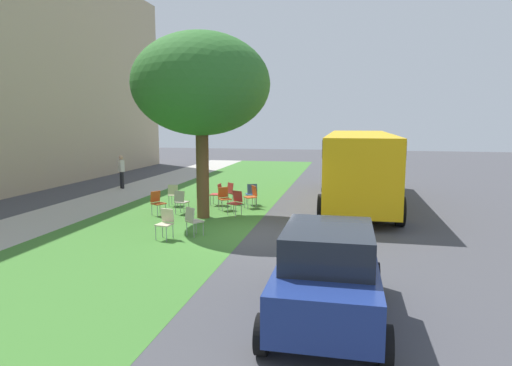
# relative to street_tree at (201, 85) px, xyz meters

# --- Properties ---
(ground) EXTENTS (80.00, 80.00, 0.00)m
(ground) POSITION_rel_street_tree_xyz_m (-1.87, -2.26, -4.61)
(ground) COLOR #424247
(grass_verge) EXTENTS (48.00, 6.00, 0.01)m
(grass_verge) POSITION_rel_street_tree_xyz_m (-1.87, 0.94, -4.60)
(grass_verge) COLOR #3D752D
(grass_verge) RESTS_ON ground
(sidewalk_strip) EXTENTS (48.00, 2.80, 0.01)m
(sidewalk_strip) POSITION_rel_street_tree_xyz_m (-1.87, 5.34, -4.60)
(sidewalk_strip) COLOR #ADA89E
(sidewalk_strip) RESTS_ON ground
(street_tree) EXTENTS (4.71, 4.71, 6.37)m
(street_tree) POSITION_rel_street_tree_xyz_m (0.00, 0.00, 0.00)
(street_tree) COLOR brown
(street_tree) RESTS_ON ground
(chair_0) EXTENTS (0.58, 0.58, 0.88)m
(chair_0) POSITION_rel_street_tree_xyz_m (-2.51, -0.52, -4.09)
(chair_0) COLOR #ADA393
(chair_0) RESTS_ON ground
(chair_1) EXTENTS (0.58, 0.58, 0.88)m
(chair_1) POSITION_rel_street_tree_xyz_m (2.03, -1.32, -4.09)
(chair_1) COLOR #C64C1E
(chair_1) RESTS_ON ground
(chair_2) EXTENTS (0.56, 0.57, 0.88)m
(chair_2) POSITION_rel_street_tree_xyz_m (0.01, 1.74, -4.09)
(chair_2) COLOR #C64C1E
(chair_2) RESTS_ON ground
(chair_3) EXTENTS (0.49, 0.48, 0.88)m
(chair_3) POSITION_rel_street_tree_xyz_m (0.37, 0.97, -4.09)
(chair_3) COLOR #ADA393
(chair_3) RESTS_ON ground
(chair_4) EXTENTS (0.55, 0.55, 0.88)m
(chair_4) POSITION_rel_street_tree_xyz_m (2.62, -1.18, -4.09)
(chair_4) COLOR #335184
(chair_4) RESTS_ON ground
(chair_5) EXTENTS (0.43, 0.43, 0.88)m
(chair_5) POSITION_rel_street_tree_xyz_m (2.32, 0.17, -4.09)
(chair_5) COLOR #B7332D
(chair_5) RESTS_ON ground
(chair_6) EXTENTS (0.55, 0.55, 0.88)m
(chair_6) POSITION_rel_street_tree_xyz_m (0.63, -1.03, -4.09)
(chair_6) COLOR #B7332D
(chair_6) RESTS_ON ground
(chair_7) EXTENTS (0.58, 0.58, 0.88)m
(chair_7) POSITION_rel_street_tree_xyz_m (1.43, -0.36, -4.09)
(chair_7) COLOR #C64C1E
(chair_7) RESTS_ON ground
(chair_8) EXTENTS (0.44, 0.44, 0.88)m
(chair_8) POSITION_rel_street_tree_xyz_m (1.78, 1.82, -4.09)
(chair_8) COLOR beige
(chair_8) RESTS_ON ground
(chair_9) EXTENTS (0.49, 0.48, 0.88)m
(chair_9) POSITION_rel_street_tree_xyz_m (-2.96, 0.14, -4.09)
(chair_9) COLOR beige
(chair_9) RESTS_ON ground
(chair_10) EXTENTS (0.59, 0.59, 0.88)m
(chair_10) POSITION_rel_street_tree_xyz_m (2.75, -0.34, -4.09)
(chair_10) COLOR #B7332D
(chair_10) RESTS_ON ground
(parked_car) EXTENTS (3.70, 1.92, 1.65)m
(parked_car) POSITION_rel_street_tree_xyz_m (-7.29, -4.69, -3.77)
(parked_car) COLOR navy
(parked_car) RESTS_ON ground
(school_bus) EXTENTS (10.40, 2.80, 2.88)m
(school_bus) POSITION_rel_street_tree_xyz_m (4.12, -5.41, -2.85)
(school_bus) COLOR yellow
(school_bus) RESTS_ON ground
(pedestrian_0) EXTENTS (0.39, 0.40, 1.69)m
(pedestrian_0) POSITION_rel_street_tree_xyz_m (5.68, 6.21, -3.68)
(pedestrian_0) COLOR black
(pedestrian_0) RESTS_ON ground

